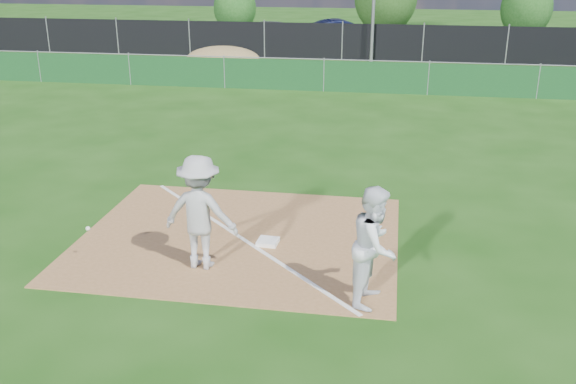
# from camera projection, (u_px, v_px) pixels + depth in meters

# --- Properties ---
(ground) EXTENTS (90.00, 90.00, 0.00)m
(ground) POSITION_uv_depth(u_px,v_px,m) (306.00, 123.00, 20.60)
(ground) COLOR #18430E
(ground) RESTS_ON ground
(infield_dirt) EXTENTS (6.00, 5.00, 0.02)m
(infield_dirt) POSITION_uv_depth(u_px,v_px,m) (239.00, 237.00, 12.29)
(infield_dirt) COLOR olive
(infield_dirt) RESTS_ON ground
(foul_line) EXTENTS (5.01, 5.01, 0.01)m
(foul_line) POSITION_uv_depth(u_px,v_px,m) (239.00, 237.00, 12.28)
(foul_line) COLOR white
(foul_line) RESTS_ON infield_dirt
(green_fence) EXTENTS (44.00, 0.05, 1.20)m
(green_fence) POSITION_uv_depth(u_px,v_px,m) (324.00, 76.00, 25.01)
(green_fence) COLOR #103C19
(green_fence) RESTS_ON ground
(dirt_mound) EXTENTS (3.38, 2.60, 1.17)m
(dirt_mound) POSITION_uv_depth(u_px,v_px,m) (223.00, 59.00, 29.02)
(dirt_mound) COLOR olive
(dirt_mound) RESTS_ON ground
(black_fence) EXTENTS (46.00, 0.04, 1.80)m
(black_fence) POSITION_uv_depth(u_px,v_px,m) (342.00, 42.00, 32.29)
(black_fence) COLOR black
(black_fence) RESTS_ON ground
(parking_lot) EXTENTS (46.00, 9.00, 0.01)m
(parking_lot) POSITION_uv_depth(u_px,v_px,m) (349.00, 46.00, 37.22)
(parking_lot) COLOR black
(parking_lot) RESTS_ON ground
(first_base) EXTENTS (0.40, 0.40, 0.08)m
(first_base) POSITION_uv_depth(u_px,v_px,m) (268.00, 242.00, 11.99)
(first_base) COLOR white
(first_base) RESTS_ON infield_dirt
(play_at_first) EXTENTS (2.69, 0.85, 2.00)m
(play_at_first) POSITION_uv_depth(u_px,v_px,m) (200.00, 212.00, 10.82)
(play_at_first) COLOR #B9BABC
(play_at_first) RESTS_ON infield_dirt
(runner) EXTENTS (0.89, 1.05, 1.90)m
(runner) POSITION_uv_depth(u_px,v_px,m) (375.00, 246.00, 9.76)
(runner) COLOR white
(runner) RESTS_ON ground
(car_left) EXTENTS (4.75, 2.96, 1.51)m
(car_left) POSITION_uv_depth(u_px,v_px,m) (276.00, 33.00, 36.71)
(car_left) COLOR #A8AAB0
(car_left) RESTS_ON parking_lot
(car_mid) EXTENTS (5.02, 3.06, 1.56)m
(car_mid) POSITION_uv_depth(u_px,v_px,m) (343.00, 34.00, 36.33)
(car_mid) COLOR black
(car_mid) RESTS_ON parking_lot
(car_right) EXTENTS (4.88, 2.66, 1.34)m
(car_right) POSITION_uv_depth(u_px,v_px,m) (443.00, 38.00, 35.32)
(car_right) COLOR black
(car_right) RESTS_ON parking_lot
(tree_left) EXTENTS (2.77, 2.77, 3.28)m
(tree_left) POSITION_uv_depth(u_px,v_px,m) (235.00, 8.00, 41.92)
(tree_left) COLOR #382316
(tree_left) RESTS_ON ground
(tree_right) EXTENTS (3.09, 3.09, 3.67)m
(tree_right) POSITION_uv_depth(u_px,v_px,m) (526.00, 8.00, 39.40)
(tree_right) COLOR #382316
(tree_right) RESTS_ON ground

